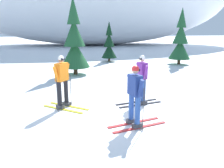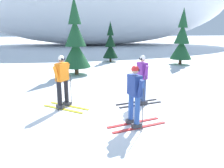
{
  "view_description": "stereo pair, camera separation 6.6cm",
  "coord_description": "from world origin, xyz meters",
  "px_view_note": "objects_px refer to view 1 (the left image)",
  "views": [
    {
      "loc": [
        -0.34,
        -6.54,
        2.77
      ],
      "look_at": [
        0.57,
        0.47,
        0.95
      ],
      "focal_mm": 35.78,
      "sensor_mm": 36.0,
      "label": 1
    },
    {
      "loc": [
        -0.28,
        -6.54,
        2.77
      ],
      "look_at": [
        0.57,
        0.47,
        0.95
      ],
      "focal_mm": 35.78,
      "sensor_mm": 36.0,
      "label": 2
    }
  ],
  "objects_px": {
    "skier_purple_jacket": "(142,79)",
    "pine_tree_far_right": "(180,41)",
    "skier_navy_jacket": "(135,95)",
    "skier_orange_jacket": "(62,81)",
    "pine_tree_center_left": "(74,43)",
    "pine_tree_center_right": "(109,45)"
  },
  "relations": [
    {
      "from": "skier_purple_jacket",
      "to": "skier_navy_jacket",
      "type": "height_order",
      "value": "skier_purple_jacket"
    },
    {
      "from": "pine_tree_center_left",
      "to": "pine_tree_center_right",
      "type": "xyz_separation_m",
      "value": [
        2.57,
        4.71,
        -0.52
      ]
    },
    {
      "from": "skier_navy_jacket",
      "to": "pine_tree_center_right",
      "type": "relative_size",
      "value": 0.55
    },
    {
      "from": "pine_tree_far_right",
      "to": "pine_tree_center_left",
      "type": "bearing_deg",
      "value": -160.34
    },
    {
      "from": "skier_orange_jacket",
      "to": "pine_tree_far_right",
      "type": "xyz_separation_m",
      "value": [
        7.92,
        8.42,
        0.74
      ]
    },
    {
      "from": "pine_tree_center_left",
      "to": "pine_tree_far_right",
      "type": "xyz_separation_m",
      "value": [
        7.66,
        2.74,
        -0.13
      ]
    },
    {
      "from": "skier_orange_jacket",
      "to": "pine_tree_center_left",
      "type": "height_order",
      "value": "pine_tree_center_left"
    },
    {
      "from": "pine_tree_far_right",
      "to": "skier_orange_jacket",
      "type": "bearing_deg",
      "value": -133.25
    },
    {
      "from": "pine_tree_center_right",
      "to": "pine_tree_far_right",
      "type": "bearing_deg",
      "value": -21.25
    },
    {
      "from": "pine_tree_center_left",
      "to": "skier_orange_jacket",
      "type": "bearing_deg",
      "value": -92.69
    },
    {
      "from": "skier_purple_jacket",
      "to": "pine_tree_center_left",
      "type": "distance_m",
      "value": 6.21
    },
    {
      "from": "skier_navy_jacket",
      "to": "skier_orange_jacket",
      "type": "distance_m",
      "value": 2.78
    },
    {
      "from": "skier_orange_jacket",
      "to": "pine_tree_center_left",
      "type": "xyz_separation_m",
      "value": [
        0.27,
        5.69,
        0.87
      ]
    },
    {
      "from": "pine_tree_far_right",
      "to": "skier_navy_jacket",
      "type": "bearing_deg",
      "value": -119.6
    },
    {
      "from": "skier_purple_jacket",
      "to": "skier_orange_jacket",
      "type": "xyz_separation_m",
      "value": [
        -2.81,
        -0.09,
        0.05
      ]
    },
    {
      "from": "skier_orange_jacket",
      "to": "pine_tree_far_right",
      "type": "relative_size",
      "value": 0.45
    },
    {
      "from": "skier_purple_jacket",
      "to": "pine_tree_far_right",
      "type": "relative_size",
      "value": 0.44
    },
    {
      "from": "pine_tree_center_right",
      "to": "pine_tree_far_right",
      "type": "xyz_separation_m",
      "value": [
        5.09,
        -1.98,
        0.39
      ]
    },
    {
      "from": "pine_tree_center_left",
      "to": "pine_tree_far_right",
      "type": "relative_size",
      "value": 1.07
    },
    {
      "from": "skier_navy_jacket",
      "to": "skier_orange_jacket",
      "type": "xyz_separation_m",
      "value": [
        -2.12,
        1.78,
        0.05
      ]
    },
    {
      "from": "pine_tree_center_left",
      "to": "pine_tree_center_right",
      "type": "bearing_deg",
      "value": 61.39
    },
    {
      "from": "skier_orange_jacket",
      "to": "pine_tree_far_right",
      "type": "bearing_deg",
      "value": 46.75
    }
  ]
}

